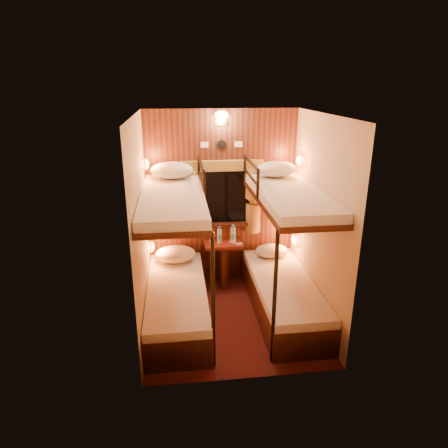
{
  "coord_description": "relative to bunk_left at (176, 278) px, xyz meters",
  "views": [
    {
      "loc": [
        -0.6,
        -4.14,
        2.71
      ],
      "look_at": [
        -0.07,
        0.15,
        1.17
      ],
      "focal_mm": 32.0,
      "sensor_mm": 36.0,
      "label": 1
    }
  ],
  "objects": [
    {
      "name": "pillow_upper_left",
      "position": [
        -0.0,
        0.67,
        1.13
      ],
      "size": [
        0.52,
        0.37,
        0.2
      ],
      "primitive_type": "ellipsoid",
      "color": "silver",
      "rests_on": "bunk_left"
    },
    {
      "name": "bunk_right",
      "position": [
        1.3,
        0.0,
        0.0
      ],
      "size": [
        0.72,
        1.9,
        1.82
      ],
      "color": "black",
      "rests_on": "floor"
    },
    {
      "name": "reading_lamps",
      "position": [
        0.65,
        0.63,
        0.68
      ],
      "size": [
        2.0,
        0.2,
        1.25
      ],
      "color": "orange",
      "rests_on": "wall_left"
    },
    {
      "name": "bottle_left",
      "position": [
        0.6,
        0.76,
        0.19
      ],
      "size": [
        0.07,
        0.07,
        0.24
      ],
      "rotation": [
        0.0,
        0.0,
        -0.19
      ],
      "color": "#99BFE5",
      "rests_on": "table"
    },
    {
      "name": "sachet_b",
      "position": [
        0.76,
        0.79,
        0.09
      ],
      "size": [
        0.08,
        0.06,
        0.01
      ],
      "primitive_type": "cube",
      "rotation": [
        0.0,
        0.0,
        0.17
      ],
      "color": "silver",
      "rests_on": "table"
    },
    {
      "name": "bunk_left",
      "position": [
        0.0,
        0.0,
        0.0
      ],
      "size": [
        0.72,
        1.9,
        1.82
      ],
      "color": "black",
      "rests_on": "floor"
    },
    {
      "name": "pillow_upper_right",
      "position": [
        1.3,
        0.6,
        1.13
      ],
      "size": [
        0.5,
        0.35,
        0.19
      ],
      "primitive_type": "ellipsoid",
      "color": "silver",
      "rests_on": "bunk_right"
    },
    {
      "name": "floor",
      "position": [
        0.65,
        -0.07,
        -0.56
      ],
      "size": [
        2.1,
        2.1,
        0.0
      ],
      "primitive_type": "plane",
      "color": "#37120F",
      "rests_on": "ground"
    },
    {
      "name": "pillow_lower_right",
      "position": [
        1.3,
        0.68,
        -0.02
      ],
      "size": [
        0.44,
        0.31,
        0.17
      ],
      "primitive_type": "ellipsoid",
      "color": "silver",
      "rests_on": "bunk_right"
    },
    {
      "name": "wall_back",
      "position": [
        0.65,
        0.98,
        0.64
      ],
      "size": [
        2.4,
        0.0,
        2.4
      ],
      "primitive_type": "plane",
      "rotation": [
        1.57,
        0.0,
        0.0
      ],
      "color": "#C6B293",
      "rests_on": "floor"
    },
    {
      "name": "wall_front",
      "position": [
        0.65,
        -1.12,
        0.64
      ],
      "size": [
        2.4,
        0.0,
        2.4
      ],
      "primitive_type": "plane",
      "rotation": [
        -1.57,
        0.0,
        0.0
      ],
      "color": "#C6B293",
      "rests_on": "floor"
    },
    {
      "name": "curtains",
      "position": [
        0.65,
        0.9,
        0.71
      ],
      "size": [
        1.1,
        0.22,
        1.0
      ],
      "color": "olive",
      "rests_on": "back_panel"
    },
    {
      "name": "pillow_lower_left",
      "position": [
        -0.0,
        0.67,
        0.0
      ],
      "size": [
        0.53,
        0.38,
        0.21
      ],
      "primitive_type": "ellipsoid",
      "color": "silver",
      "rests_on": "bunk_left"
    },
    {
      "name": "wall_left",
      "position": [
        -0.35,
        -0.07,
        0.64
      ],
      "size": [
        0.0,
        2.4,
        2.4
      ],
      "primitive_type": "plane",
      "rotation": [
        1.57,
        0.0,
        1.57
      ],
      "color": "#C6B293",
      "rests_on": "floor"
    },
    {
      "name": "back_panel",
      "position": [
        0.65,
        0.97,
        0.64
      ],
      "size": [
        2.0,
        0.03,
        2.4
      ],
      "primitive_type": "cube",
      "color": "black",
      "rests_on": "floor"
    },
    {
      "name": "table",
      "position": [
        0.65,
        0.78,
        -0.14
      ],
      "size": [
        0.5,
        0.34,
        0.66
      ],
      "color": "maroon",
      "rests_on": "floor"
    },
    {
      "name": "ceiling",
      "position": [
        0.65,
        -0.07,
        1.84
      ],
      "size": [
        2.1,
        2.1,
        0.0
      ],
      "primitive_type": "plane",
      "rotation": [
        3.14,
        0.0,
        0.0
      ],
      "color": "silver",
      "rests_on": "wall_back"
    },
    {
      "name": "back_fixtures",
      "position": [
        0.65,
        0.93,
        1.69
      ],
      "size": [
        0.54,
        0.09,
        0.48
      ],
      "color": "black",
      "rests_on": "back_panel"
    },
    {
      "name": "sachet_a",
      "position": [
        0.86,
        0.71,
        0.09
      ],
      "size": [
        0.09,
        0.08,
        0.01
      ],
      "primitive_type": "cube",
      "rotation": [
        0.0,
        0.0,
        0.12
      ],
      "color": "silver",
      "rests_on": "table"
    },
    {
      "name": "window",
      "position": [
        0.65,
        0.94,
        0.62
      ],
      "size": [
        1.0,
        0.12,
        0.79
      ],
      "color": "black",
      "rests_on": "back_panel"
    },
    {
      "name": "wall_right",
      "position": [
        1.65,
        -0.07,
        0.64
      ],
      "size": [
        0.0,
        2.4,
        2.4
      ],
      "primitive_type": "plane",
      "rotation": [
        1.57,
        0.0,
        -1.57
      ],
      "color": "#C6B293",
      "rests_on": "floor"
    },
    {
      "name": "bottle_right",
      "position": [
        0.78,
        0.75,
        0.2
      ],
      "size": [
        0.07,
        0.07,
        0.26
      ],
      "rotation": [
        0.0,
        0.0,
        0.22
      ],
      "color": "#99BFE5",
      "rests_on": "table"
    }
  ]
}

